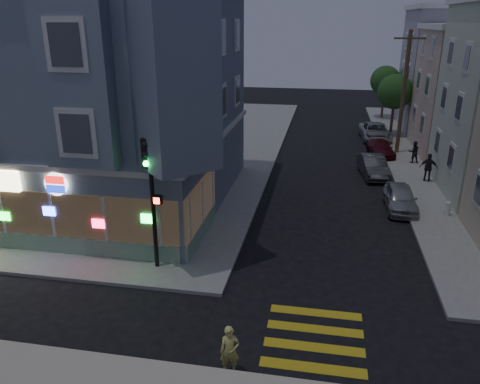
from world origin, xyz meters
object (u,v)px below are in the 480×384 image
(parked_car_b, at_px, (373,166))
(parked_car_d, at_px, (375,132))
(parked_car_c, at_px, (381,148))
(traffic_signal, at_px, (151,182))
(pedestrian_b, at_px, (429,168))
(utility_pole, at_px, (404,91))
(street_tree_near, at_px, (395,92))
(pedestrian_a, at_px, (414,152))
(parked_car_a, at_px, (400,198))
(street_tree_far, at_px, (385,81))
(fire_hydrant, at_px, (448,208))
(running_child, at_px, (230,351))

(parked_car_b, distance_m, parked_car_d, 10.45)
(parked_car_c, bearing_deg, traffic_signal, -125.36)
(parked_car_b, height_order, parked_car_c, parked_car_b)
(pedestrian_b, xyz_separation_m, traffic_signal, (-13.09, -13.65, 2.85))
(utility_pole, bearing_deg, traffic_signal, -120.49)
(parked_car_b, relative_size, parked_car_d, 0.82)
(street_tree_near, distance_m, pedestrian_a, 9.22)
(parked_car_a, height_order, parked_car_d, parked_car_d)
(street_tree_far, xyz_separation_m, parked_car_c, (-1.50, -14.79, -3.35))
(street_tree_far, distance_m, parked_car_a, 26.01)
(pedestrian_a, distance_m, traffic_signal, 22.18)
(parked_car_a, distance_m, parked_car_b, 5.86)
(street_tree_far, distance_m, parked_car_b, 20.40)
(fire_hydrant, bearing_deg, running_child, -123.72)
(parked_car_a, bearing_deg, traffic_signal, -141.14)
(pedestrian_a, relative_size, traffic_signal, 0.28)
(pedestrian_a, bearing_deg, traffic_signal, 44.52)
(parked_car_c, bearing_deg, parked_car_a, -96.71)
(traffic_signal, relative_size, fire_hydrant, 7.06)
(running_child, bearing_deg, traffic_signal, 114.47)
(running_child, distance_m, pedestrian_a, 24.72)
(utility_pole, relative_size, parked_car_b, 2.16)
(running_child, bearing_deg, pedestrian_a, 55.71)
(pedestrian_b, relative_size, parked_car_b, 0.43)
(parked_car_a, relative_size, parked_car_c, 0.98)
(parked_car_a, relative_size, parked_car_d, 0.77)
(street_tree_near, relative_size, pedestrian_b, 2.96)
(pedestrian_b, bearing_deg, traffic_signal, 59.85)
(pedestrian_b, bearing_deg, utility_pole, -68.08)
(running_child, height_order, pedestrian_a, pedestrian_a)
(traffic_signal, bearing_deg, pedestrian_a, 57.69)
(pedestrian_b, height_order, parked_car_d, pedestrian_b)
(utility_pole, bearing_deg, parked_car_c, -148.80)
(parked_car_c, bearing_deg, parked_car_b, -107.50)
(pedestrian_b, height_order, traffic_signal, traffic_signal)
(street_tree_far, distance_m, parked_car_c, 15.24)
(fire_hydrant, bearing_deg, pedestrian_b, 90.00)
(running_child, relative_size, pedestrian_b, 0.88)
(pedestrian_a, xyz_separation_m, parked_car_d, (-2.07, 7.12, -0.22))
(utility_pole, bearing_deg, street_tree_far, 89.18)
(street_tree_near, height_order, parked_car_c, street_tree_near)
(running_child, xyz_separation_m, parked_car_a, (6.60, 14.10, -0.12))
(utility_pole, height_order, parked_car_d, utility_pole)
(traffic_signal, bearing_deg, street_tree_near, 68.65)
(street_tree_far, relative_size, pedestrian_b, 2.96)
(pedestrian_a, relative_size, parked_car_d, 0.31)
(utility_pole, height_order, running_child, utility_pole)
(traffic_signal, bearing_deg, street_tree_far, 73.91)
(utility_pole, relative_size, fire_hydrant, 11.47)
(street_tree_far, relative_size, fire_hydrant, 6.76)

